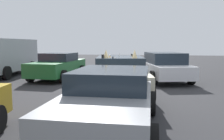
% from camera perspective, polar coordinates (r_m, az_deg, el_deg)
% --- Properties ---
extents(ground_plane, '(60.00, 60.00, 0.00)m').
position_cam_1_polar(ground_plane, '(8.81, 1.94, -5.86)').
color(ground_plane, '#2D2D30').
extents(art_car_decorated, '(4.79, 2.58, 1.67)m').
position_cam_1_polar(art_car_decorated, '(8.73, 1.95, -1.17)').
color(art_car_decorated, beige).
rests_on(art_car_decorated, ground).
extents(parked_van_near_right, '(5.53, 2.65, 2.14)m').
position_cam_1_polar(parked_van_near_right, '(15.16, -24.91, 3.31)').
color(parked_van_near_right, '#9EA3A8').
rests_on(parked_van_near_right, ground).
extents(parked_sedan_near_left, '(4.08, 2.02, 1.30)m').
position_cam_1_polar(parked_sedan_near_left, '(5.15, -0.53, -7.08)').
color(parked_sedan_near_left, gray).
rests_on(parked_sedan_near_left, ground).
extents(parked_sedan_far_left, '(4.76, 2.78, 1.43)m').
position_cam_1_polar(parked_sedan_far_left, '(12.25, 12.40, 0.90)').
color(parked_sedan_far_left, silver).
rests_on(parked_sedan_far_left, ground).
extents(parked_sedan_behind_right, '(4.16, 2.12, 1.38)m').
position_cam_1_polar(parked_sedan_behind_right, '(12.85, -12.95, 1.00)').
color(parked_sedan_behind_right, '#1E602D').
rests_on(parked_sedan_behind_right, ground).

